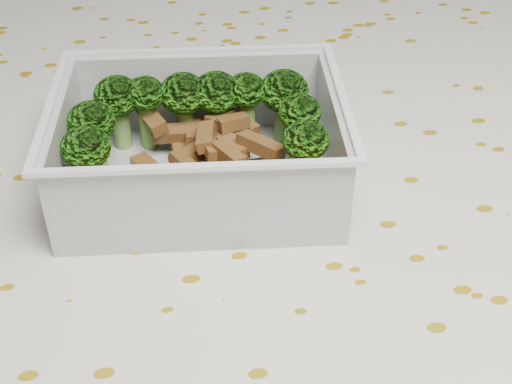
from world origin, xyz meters
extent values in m
cube|color=brown|center=(0.00, 0.00, 0.73)|extent=(1.40, 0.90, 0.04)
cube|color=beige|center=(0.00, 0.00, 0.75)|extent=(1.46, 0.96, 0.01)
cube|color=beige|center=(0.00, 0.48, 0.66)|extent=(1.46, 0.01, 0.18)
cube|color=silver|center=(-0.02, 0.05, 0.76)|extent=(0.17, 0.14, 0.00)
cube|color=silver|center=(-0.01, 0.11, 0.79)|extent=(0.15, 0.02, 0.05)
cube|color=silver|center=(-0.02, -0.01, 0.79)|extent=(0.15, 0.02, 0.05)
cube|color=silver|center=(0.06, 0.04, 0.79)|extent=(0.02, 0.11, 0.05)
cube|color=silver|center=(-0.09, 0.06, 0.79)|extent=(0.02, 0.11, 0.05)
cube|color=silver|center=(-0.01, 0.11, 0.81)|extent=(0.16, 0.02, 0.00)
cube|color=silver|center=(-0.02, -0.01, 0.81)|extent=(0.16, 0.02, 0.00)
cube|color=silver|center=(0.06, 0.04, 0.81)|extent=(0.02, 0.12, 0.00)
cube|color=silver|center=(-0.09, 0.06, 0.81)|extent=(0.02, 0.12, 0.00)
cylinder|color=#608C3F|center=(-0.06, 0.09, 0.77)|extent=(0.01, 0.01, 0.03)
ellipsoid|color=#2E7712|center=(-0.06, 0.09, 0.80)|extent=(0.03, 0.03, 0.02)
cylinder|color=#608C3F|center=(-0.04, 0.09, 0.77)|extent=(0.01, 0.01, 0.03)
ellipsoid|color=#2E7712|center=(-0.04, 0.09, 0.80)|extent=(0.02, 0.02, 0.02)
cylinder|color=#608C3F|center=(-0.02, 0.09, 0.77)|extent=(0.01, 0.01, 0.03)
ellipsoid|color=#2E7712|center=(-0.02, 0.09, 0.79)|extent=(0.03, 0.03, 0.02)
cylinder|color=#608C3F|center=(0.00, 0.09, 0.77)|extent=(0.01, 0.01, 0.02)
ellipsoid|color=#2E7712|center=(0.00, 0.09, 0.79)|extent=(0.03, 0.03, 0.02)
cylinder|color=#608C3F|center=(0.02, 0.08, 0.77)|extent=(0.01, 0.01, 0.03)
ellipsoid|color=#2E7712|center=(0.02, 0.08, 0.80)|extent=(0.02, 0.02, 0.02)
cylinder|color=#608C3F|center=(0.04, 0.08, 0.77)|extent=(0.01, 0.01, 0.02)
ellipsoid|color=#2E7712|center=(0.04, 0.08, 0.79)|extent=(0.03, 0.03, 0.03)
cylinder|color=#608C3F|center=(-0.07, 0.07, 0.77)|extent=(0.01, 0.01, 0.03)
ellipsoid|color=#2E7712|center=(-0.07, 0.07, 0.80)|extent=(0.03, 0.03, 0.02)
cylinder|color=#608C3F|center=(0.04, 0.05, 0.77)|extent=(0.01, 0.01, 0.03)
ellipsoid|color=#2E7712|center=(0.04, 0.05, 0.80)|extent=(0.02, 0.02, 0.02)
cylinder|color=#608C3F|center=(-0.08, 0.04, 0.77)|extent=(0.01, 0.01, 0.03)
ellipsoid|color=#2E7712|center=(-0.08, 0.04, 0.80)|extent=(0.03, 0.03, 0.02)
cylinder|color=#608C3F|center=(0.04, 0.02, 0.77)|extent=(0.01, 0.01, 0.03)
ellipsoid|color=#2E7712|center=(0.04, 0.02, 0.80)|extent=(0.03, 0.03, 0.02)
cube|color=brown|center=(0.00, 0.04, 0.78)|extent=(0.02, 0.02, 0.01)
cube|color=brown|center=(0.00, 0.07, 0.77)|extent=(0.02, 0.02, 0.01)
cube|color=brown|center=(0.02, 0.05, 0.78)|extent=(0.03, 0.03, 0.01)
cube|color=brown|center=(0.01, 0.07, 0.77)|extent=(0.02, 0.02, 0.01)
cube|color=brown|center=(-0.01, 0.05, 0.78)|extent=(0.01, 0.02, 0.01)
cube|color=brown|center=(0.01, 0.05, 0.76)|extent=(0.03, 0.01, 0.01)
cube|color=brown|center=(0.01, 0.07, 0.78)|extent=(0.02, 0.01, 0.01)
cube|color=brown|center=(0.01, 0.06, 0.77)|extent=(0.01, 0.02, 0.01)
cube|color=brown|center=(-0.02, 0.07, 0.77)|extent=(0.01, 0.02, 0.01)
cube|color=brown|center=(-0.02, 0.04, 0.77)|extent=(0.02, 0.03, 0.01)
cube|color=brown|center=(0.00, 0.06, 0.77)|extent=(0.02, 0.02, 0.01)
cube|color=brown|center=(-0.04, 0.09, 0.78)|extent=(0.02, 0.03, 0.01)
cube|color=brown|center=(-0.01, 0.05, 0.77)|extent=(0.02, 0.02, 0.01)
cube|color=brown|center=(-0.01, 0.08, 0.77)|extent=(0.02, 0.02, 0.01)
cube|color=brown|center=(-0.02, 0.08, 0.77)|extent=(0.01, 0.03, 0.01)
cube|color=brown|center=(0.00, 0.08, 0.78)|extent=(0.02, 0.02, 0.01)
cube|color=brown|center=(-0.04, 0.06, 0.76)|extent=(0.02, 0.03, 0.01)
cube|color=brown|center=(-0.01, 0.06, 0.78)|extent=(0.02, 0.03, 0.01)
cube|color=brown|center=(0.00, 0.08, 0.77)|extent=(0.02, 0.02, 0.01)
cube|color=brown|center=(-0.02, 0.05, 0.77)|extent=(0.03, 0.02, 0.01)
cube|color=brown|center=(-0.03, 0.08, 0.77)|extent=(0.03, 0.01, 0.01)
cube|color=brown|center=(0.00, 0.05, 0.77)|extent=(0.01, 0.03, 0.01)
cube|color=brown|center=(-0.02, 0.06, 0.77)|extent=(0.03, 0.02, 0.01)
cube|color=brown|center=(-0.02, 0.08, 0.76)|extent=(0.02, 0.02, 0.01)
cube|color=brown|center=(0.01, 0.08, 0.77)|extent=(0.02, 0.03, 0.01)
cube|color=brown|center=(0.00, 0.07, 0.77)|extent=(0.01, 0.03, 0.01)
cylinder|color=#D25D20|center=(-0.02, 0.01, 0.78)|extent=(0.12, 0.05, 0.03)
sphere|color=#D25D20|center=(0.04, 0.00, 0.78)|extent=(0.03, 0.03, 0.03)
sphere|color=#D25D20|center=(-0.07, 0.03, 0.78)|extent=(0.03, 0.03, 0.03)
camera|label=1|loc=(-0.04, -0.29, 1.01)|focal=50.00mm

